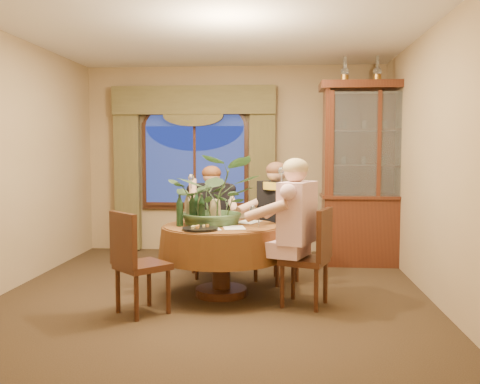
# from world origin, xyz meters

# --- Properties ---
(floor) EXTENTS (5.00, 5.00, 0.00)m
(floor) POSITION_xyz_m (0.00, 0.00, 0.00)
(floor) COLOR black
(floor) RESTS_ON ground
(wall_back) EXTENTS (4.50, 0.00, 4.50)m
(wall_back) POSITION_xyz_m (0.00, 2.50, 1.40)
(wall_back) COLOR #9A7E56
(wall_back) RESTS_ON ground
(wall_right) EXTENTS (0.00, 5.00, 5.00)m
(wall_right) POSITION_xyz_m (2.25, 0.00, 1.40)
(wall_right) COLOR #9A7E56
(wall_right) RESTS_ON ground
(ceiling) EXTENTS (5.00, 5.00, 0.00)m
(ceiling) POSITION_xyz_m (0.00, 0.00, 2.80)
(ceiling) COLOR white
(ceiling) RESTS_ON wall_back
(window) EXTENTS (1.62, 0.10, 1.32)m
(window) POSITION_xyz_m (-0.60, 2.43, 1.30)
(window) COLOR navy
(window) RESTS_ON wall_back
(arched_transom) EXTENTS (1.60, 0.06, 0.44)m
(arched_transom) POSITION_xyz_m (-0.60, 2.43, 2.08)
(arched_transom) COLOR navy
(arched_transom) RESTS_ON wall_back
(drapery_left) EXTENTS (0.38, 0.14, 2.32)m
(drapery_left) POSITION_xyz_m (-1.63, 2.38, 1.18)
(drapery_left) COLOR #4E4727
(drapery_left) RESTS_ON floor
(drapery_right) EXTENTS (0.38, 0.14, 2.32)m
(drapery_right) POSITION_xyz_m (0.43, 2.38, 1.18)
(drapery_right) COLOR #4E4727
(drapery_right) RESTS_ON floor
(swag_valance) EXTENTS (2.45, 0.16, 0.42)m
(swag_valance) POSITION_xyz_m (-0.60, 2.35, 2.28)
(swag_valance) COLOR #4E4727
(swag_valance) RESTS_ON wall_back
(dining_table) EXTENTS (1.51, 1.51, 0.75)m
(dining_table) POSITION_xyz_m (0.08, -0.07, 0.38)
(dining_table) COLOR maroon
(dining_table) RESTS_ON floor
(china_cabinet) EXTENTS (1.50, 0.59, 2.43)m
(china_cabinet) POSITION_xyz_m (1.97, 1.64, 1.22)
(china_cabinet) COLOR #3B1A11
(china_cabinet) RESTS_ON floor
(oil_lamp_left) EXTENTS (0.11, 0.11, 0.34)m
(oil_lamp_left) POSITION_xyz_m (1.54, 1.64, 2.60)
(oil_lamp_left) COLOR #A5722D
(oil_lamp_left) RESTS_ON china_cabinet
(oil_lamp_center) EXTENTS (0.11, 0.11, 0.34)m
(oil_lamp_center) POSITION_xyz_m (1.97, 1.64, 2.60)
(oil_lamp_center) COLOR #A5722D
(oil_lamp_center) RESTS_ON china_cabinet
(oil_lamp_right) EXTENTS (0.11, 0.11, 0.34)m
(oil_lamp_right) POSITION_xyz_m (2.39, 1.64, 2.60)
(oil_lamp_right) COLOR #A5722D
(oil_lamp_right) RESTS_ON china_cabinet
(chair_right) EXTENTS (0.54, 0.54, 0.96)m
(chair_right) POSITION_xyz_m (0.94, -0.38, 0.48)
(chair_right) COLOR black
(chair_right) RESTS_ON floor
(chair_back_right) EXTENTS (0.59, 0.59, 0.96)m
(chair_back_right) POSITION_xyz_m (0.66, 0.57, 0.48)
(chair_back_right) COLOR black
(chair_back_right) RESTS_ON floor
(chair_back) EXTENTS (0.52, 0.52, 0.96)m
(chair_back) POSITION_xyz_m (-0.17, 0.80, 0.48)
(chair_back) COLOR black
(chair_back) RESTS_ON floor
(chair_front_left) EXTENTS (0.59, 0.59, 0.96)m
(chair_front_left) POSITION_xyz_m (-0.58, -0.75, 0.48)
(chair_front_left) COLOR black
(chair_front_left) RESTS_ON floor
(person_pink) EXTENTS (0.64, 0.67, 1.46)m
(person_pink) POSITION_xyz_m (0.87, -0.39, 0.73)
(person_pink) COLOR beige
(person_pink) RESTS_ON floor
(person_back) EXTENTS (0.58, 0.55, 1.35)m
(person_back) POSITION_xyz_m (-0.13, 0.80, 0.68)
(person_back) COLOR black
(person_back) RESTS_ON floor
(person_scarf) EXTENTS (0.68, 0.68, 1.41)m
(person_scarf) POSITION_xyz_m (0.67, 0.49, 0.70)
(person_scarf) COLOR black
(person_scarf) RESTS_ON floor
(stoneware_vase) EXTENTS (0.14, 0.14, 0.26)m
(stoneware_vase) POSITION_xyz_m (0.01, 0.03, 0.88)
(stoneware_vase) COLOR tan
(stoneware_vase) RESTS_ON dining_table
(centerpiece_plant) EXTENTS (0.97, 1.07, 0.84)m
(centerpiece_plant) POSITION_xyz_m (0.02, 0.05, 1.37)
(centerpiece_plant) COLOR #365330
(centerpiece_plant) RESTS_ON dining_table
(olive_bowl) EXTENTS (0.16, 0.16, 0.05)m
(olive_bowl) POSITION_xyz_m (0.10, -0.10, 0.78)
(olive_bowl) COLOR #4C5B30
(olive_bowl) RESTS_ON dining_table
(cheese_platter) EXTENTS (0.36, 0.36, 0.02)m
(cheese_platter) POSITION_xyz_m (-0.08, -0.45, 0.76)
(cheese_platter) COLOR black
(cheese_platter) RESTS_ON dining_table
(wine_bottle_0) EXTENTS (0.07, 0.07, 0.33)m
(wine_bottle_0) POSITION_xyz_m (-0.29, 0.05, 0.92)
(wine_bottle_0) COLOR tan
(wine_bottle_0) RESTS_ON dining_table
(wine_bottle_1) EXTENTS (0.07, 0.07, 0.33)m
(wine_bottle_1) POSITION_xyz_m (-0.14, 0.01, 0.92)
(wine_bottle_1) COLOR tan
(wine_bottle_1) RESTS_ON dining_table
(wine_bottle_2) EXTENTS (0.07, 0.07, 0.33)m
(wine_bottle_2) POSITION_xyz_m (-0.33, -0.19, 0.92)
(wine_bottle_2) COLOR black
(wine_bottle_2) RESTS_ON dining_table
(wine_bottle_3) EXTENTS (0.07, 0.07, 0.33)m
(wine_bottle_3) POSITION_xyz_m (-0.11, -0.17, 0.92)
(wine_bottle_3) COLOR black
(wine_bottle_3) RESTS_ON dining_table
(wine_bottle_4) EXTENTS (0.07, 0.07, 0.33)m
(wine_bottle_4) POSITION_xyz_m (-0.21, 0.13, 0.92)
(wine_bottle_4) COLOR black
(wine_bottle_4) RESTS_ON dining_table
(wine_bottle_5) EXTENTS (0.07, 0.07, 0.33)m
(wine_bottle_5) POSITION_xyz_m (-0.21, -0.10, 0.92)
(wine_bottle_5) COLOR black
(wine_bottle_5) RESTS_ON dining_table
(tasting_paper_0) EXTENTS (0.26, 0.34, 0.00)m
(tasting_paper_0) POSITION_xyz_m (0.24, -0.27, 0.75)
(tasting_paper_0) COLOR white
(tasting_paper_0) RESTS_ON dining_table
(tasting_paper_1) EXTENTS (0.31, 0.36, 0.00)m
(tasting_paper_1) POSITION_xyz_m (0.35, 0.17, 0.75)
(tasting_paper_1) COLOR white
(tasting_paper_1) RESTS_ON dining_table
(tasting_paper_2) EXTENTS (0.29, 0.35, 0.00)m
(tasting_paper_2) POSITION_xyz_m (-0.01, -0.35, 0.75)
(tasting_paper_2) COLOR white
(tasting_paper_2) RESTS_ON dining_table
(wine_glass_person_pink) EXTENTS (0.07, 0.07, 0.18)m
(wine_glass_person_pink) POSITION_xyz_m (0.49, -0.24, 0.84)
(wine_glass_person_pink) COLOR silver
(wine_glass_person_pink) RESTS_ON dining_table
(wine_glass_person_back) EXTENTS (0.07, 0.07, 0.18)m
(wine_glass_person_back) POSITION_xyz_m (-0.02, 0.35, 0.84)
(wine_glass_person_back) COLOR silver
(wine_glass_person_back) RESTS_ON dining_table
(wine_glass_person_scarf) EXTENTS (0.07, 0.07, 0.18)m
(wine_glass_person_scarf) POSITION_xyz_m (0.40, 0.23, 0.84)
(wine_glass_person_scarf) COLOR silver
(wine_glass_person_scarf) RESTS_ON dining_table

